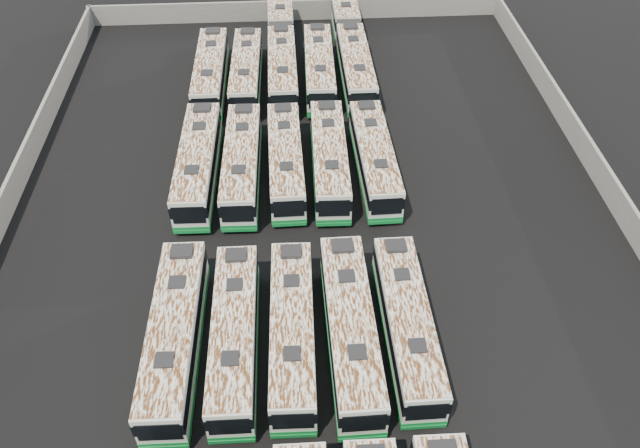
{
  "coord_description": "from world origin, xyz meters",
  "views": [
    {
      "loc": [
        -1.6,
        -29.59,
        31.28
      ],
      "look_at": [
        0.36,
        1.52,
        1.6
      ],
      "focal_mm": 35.0,
      "sensor_mm": 36.0,
      "label": 1
    }
  ],
  "objects_px": {
    "bus_midfront_far_right": "(407,324)",
    "bus_back_left": "(246,72)",
    "bus_midfront_center": "(292,331)",
    "bus_back_right": "(319,68)",
    "bus_back_center": "(282,52)",
    "bus_midback_center": "(286,160)",
    "bus_midback_right": "(330,159)",
    "bus_midback_left": "(242,163)",
    "bus_midfront_left": "(235,335)",
    "bus_midback_far_left": "(198,163)",
    "bus_midfront_right": "(351,328)",
    "bus_midfront_far_left": "(175,335)",
    "bus_midback_far_right": "(374,158)",
    "bus_back_far_left": "(211,72)",
    "bus_back_far_right": "(352,50)"
  },
  "relations": [
    {
      "from": "bus_midfront_far_left",
      "to": "bus_back_center",
      "type": "bearing_deg",
      "value": 79.56
    },
    {
      "from": "bus_midfront_right",
      "to": "bus_back_left",
      "type": "xyz_separation_m",
      "value": [
        -6.75,
        29.86,
        -0.06
      ]
    },
    {
      "from": "bus_back_far_left",
      "to": "bus_midfront_far_left",
      "type": "bearing_deg",
      "value": -89.9
    },
    {
      "from": "bus_midfront_center",
      "to": "bus_back_center",
      "type": "bearing_deg",
      "value": 91.34
    },
    {
      "from": "bus_midback_far_left",
      "to": "bus_midback_left",
      "type": "bearing_deg",
      "value": -1.39
    },
    {
      "from": "bus_midfront_left",
      "to": "bus_back_far_left",
      "type": "distance_m",
      "value": 30.08
    },
    {
      "from": "bus_midfront_far_left",
      "to": "bus_midback_left",
      "type": "relative_size",
      "value": 1.02
    },
    {
      "from": "bus_midback_far_right",
      "to": "bus_back_center",
      "type": "height_order",
      "value": "bus_back_center"
    },
    {
      "from": "bus_midfront_left",
      "to": "bus_back_left",
      "type": "height_order",
      "value": "bus_back_left"
    },
    {
      "from": "bus_midfront_far_right",
      "to": "bus_back_far_left",
      "type": "bearing_deg",
      "value": 113.89
    },
    {
      "from": "bus_midback_center",
      "to": "bus_back_right",
      "type": "distance_m",
      "value": 14.17
    },
    {
      "from": "bus_midfront_center",
      "to": "bus_midback_far_right",
      "type": "relative_size",
      "value": 0.99
    },
    {
      "from": "bus_midfront_far_right",
      "to": "bus_back_right",
      "type": "height_order",
      "value": "bus_back_right"
    },
    {
      "from": "bus_midfront_center",
      "to": "bus_midfront_right",
      "type": "bearing_deg",
      "value": -0.38
    },
    {
      "from": "bus_midfront_right",
      "to": "bus_midback_far_right",
      "type": "relative_size",
      "value": 1.03
    },
    {
      "from": "bus_midback_far_left",
      "to": "bus_midback_far_right",
      "type": "distance_m",
      "value": 13.57
    },
    {
      "from": "bus_midfront_center",
      "to": "bus_back_right",
      "type": "relative_size",
      "value": 0.97
    },
    {
      "from": "bus_midback_right",
      "to": "bus_back_right",
      "type": "bearing_deg",
      "value": 91.03
    },
    {
      "from": "bus_midback_far_left",
      "to": "bus_midback_far_right",
      "type": "height_order",
      "value": "bus_midback_far_left"
    },
    {
      "from": "bus_back_left",
      "to": "bus_back_center",
      "type": "height_order",
      "value": "bus_back_center"
    },
    {
      "from": "bus_midback_far_left",
      "to": "bus_back_left",
      "type": "height_order",
      "value": "bus_midback_far_left"
    },
    {
      "from": "bus_midfront_left",
      "to": "bus_midback_far_left",
      "type": "distance_m",
      "value": 16.61
    },
    {
      "from": "bus_midfront_far_right",
      "to": "bus_midback_far_left",
      "type": "distance_m",
      "value": 20.98
    },
    {
      "from": "bus_back_far_left",
      "to": "bus_midback_far_right",
      "type": "bearing_deg",
      "value": -45.17
    },
    {
      "from": "bus_midfront_far_left",
      "to": "bus_midback_far_right",
      "type": "relative_size",
      "value": 1.04
    },
    {
      "from": "bus_back_left",
      "to": "bus_midback_far_right",
      "type": "bearing_deg",
      "value": -51.96
    },
    {
      "from": "bus_back_far_left",
      "to": "bus_back_far_right",
      "type": "height_order",
      "value": "bus_back_far_right"
    },
    {
      "from": "bus_midback_center",
      "to": "bus_back_far_right",
      "type": "relative_size",
      "value": 0.62
    },
    {
      "from": "bus_back_far_left",
      "to": "bus_back_right",
      "type": "distance_m",
      "value": 10.06
    },
    {
      "from": "bus_midfront_far_right",
      "to": "bus_back_left",
      "type": "distance_m",
      "value": 31.35
    },
    {
      "from": "bus_midfront_far_right",
      "to": "bus_back_far_right",
      "type": "height_order",
      "value": "bus_back_far_right"
    },
    {
      "from": "bus_midfront_right",
      "to": "bus_back_center",
      "type": "distance_m",
      "value": 33.48
    },
    {
      "from": "bus_midfront_left",
      "to": "bus_midfront_far_left",
      "type": "bearing_deg",
      "value": 178.03
    },
    {
      "from": "bus_midfront_left",
      "to": "bus_midback_center",
      "type": "bearing_deg",
      "value": 78.94
    },
    {
      "from": "bus_midback_far_left",
      "to": "bus_back_far_right",
      "type": "bearing_deg",
      "value": 52.61
    },
    {
      "from": "bus_midfront_far_left",
      "to": "bus_midback_right",
      "type": "bearing_deg",
      "value": 58.87
    },
    {
      "from": "bus_midback_left",
      "to": "bus_back_center",
      "type": "xyz_separation_m",
      "value": [
        3.37,
        17.19,
        -0.0
      ]
    },
    {
      "from": "bus_midback_center",
      "to": "bus_midfront_left",
      "type": "bearing_deg",
      "value": -102.34
    },
    {
      "from": "bus_midfront_far_left",
      "to": "bus_back_right",
      "type": "xyz_separation_m",
      "value": [
        10.21,
        29.91,
        -0.03
      ]
    },
    {
      "from": "bus_midback_center",
      "to": "bus_midback_right",
      "type": "xyz_separation_m",
      "value": [
        3.39,
        -0.07,
        0.03
      ]
    },
    {
      "from": "bus_midfront_far_left",
      "to": "bus_midfront_center",
      "type": "xyz_separation_m",
      "value": [
        6.78,
        -0.05,
        -0.08
      ]
    },
    {
      "from": "bus_midback_far_left",
      "to": "bus_midback_left",
      "type": "distance_m",
      "value": 3.35
    },
    {
      "from": "bus_midback_far_left",
      "to": "bus_midback_center",
      "type": "distance_m",
      "value": 6.7
    },
    {
      "from": "bus_midback_center",
      "to": "bus_midback_far_right",
      "type": "distance_m",
      "value": 6.87
    },
    {
      "from": "bus_midfront_center",
      "to": "bus_midfront_far_right",
      "type": "xyz_separation_m",
      "value": [
        6.76,
        0.08,
        0.0
      ]
    },
    {
      "from": "bus_midback_center",
      "to": "bus_midback_far_right",
      "type": "relative_size",
      "value": 0.99
    },
    {
      "from": "bus_midback_left",
      "to": "bus_back_left",
      "type": "relative_size",
      "value": 1.02
    },
    {
      "from": "bus_midback_far_right",
      "to": "bus_midback_right",
      "type": "bearing_deg",
      "value": 177.62
    },
    {
      "from": "bus_midback_right",
      "to": "bus_back_center",
      "type": "relative_size",
      "value": 0.64
    },
    {
      "from": "bus_midback_far_right",
      "to": "bus_midfront_center",
      "type": "bearing_deg",
      "value": -114.2
    }
  ]
}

